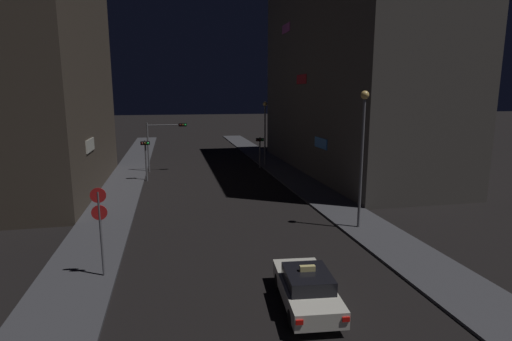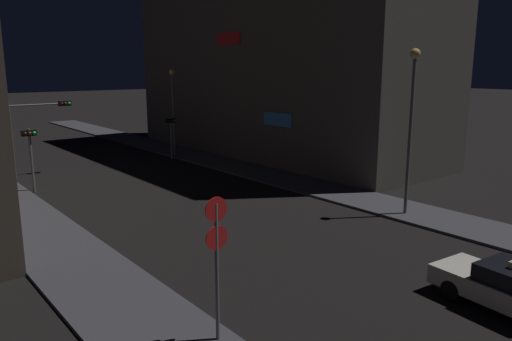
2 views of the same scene
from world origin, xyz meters
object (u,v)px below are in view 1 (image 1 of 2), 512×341
(taxi, at_px, (307,288))
(traffic_light_overhead, at_px, (163,136))
(traffic_light_left_kerb, at_px, (146,152))
(traffic_light_right_kerb, at_px, (260,146))
(sign_pole_left, at_px, (100,222))
(street_lamp_far_block, at_px, (265,124))
(street_lamp_near_block, at_px, (363,140))

(taxi, bearing_deg, traffic_light_overhead, 100.90)
(taxi, bearing_deg, traffic_light_left_kerb, 106.29)
(traffic_light_right_kerb, distance_m, sign_pole_left, 26.90)
(traffic_light_left_kerb, distance_m, street_lamp_far_block, 13.39)
(traffic_light_left_kerb, distance_m, sign_pole_left, 19.71)
(traffic_light_right_kerb, bearing_deg, sign_pole_left, -116.90)
(traffic_light_left_kerb, height_order, sign_pole_left, sign_pole_left)
(traffic_light_right_kerb, bearing_deg, street_lamp_far_block, 50.58)
(traffic_light_right_kerb, height_order, street_lamp_far_block, street_lamp_far_block)
(taxi, height_order, street_lamp_far_block, street_lamp_far_block)
(street_lamp_near_block, bearing_deg, traffic_light_right_kerb, 93.71)
(street_lamp_far_block, bearing_deg, sign_pole_left, -117.43)
(taxi, xyz_separation_m, sign_pole_left, (-7.67, 3.98, 1.75))
(taxi, distance_m, traffic_light_left_kerb, 24.73)
(taxi, distance_m, street_lamp_far_block, 29.61)
(traffic_light_left_kerb, xyz_separation_m, sign_pole_left, (-0.76, -19.69, -0.16))
(taxi, height_order, traffic_light_left_kerb, traffic_light_left_kerb)
(traffic_light_left_kerb, xyz_separation_m, street_lamp_far_block, (12.18, 5.22, 1.92))
(taxi, bearing_deg, street_lamp_far_block, 79.68)
(traffic_light_left_kerb, distance_m, street_lamp_near_block, 20.66)
(taxi, xyz_separation_m, traffic_light_left_kerb, (-6.92, 23.67, 1.91))
(taxi, height_order, traffic_light_right_kerb, traffic_light_right_kerb)
(taxi, xyz_separation_m, street_lamp_far_block, (5.26, 28.89, 3.83))
(traffic_light_overhead, distance_m, street_lamp_far_block, 10.73)
(traffic_light_left_kerb, relative_size, sign_pole_left, 0.96)
(sign_pole_left, bearing_deg, traffic_light_left_kerb, 87.80)
(traffic_light_overhead, height_order, street_lamp_far_block, street_lamp_far_block)
(street_lamp_near_block, distance_m, street_lamp_far_block, 21.31)
(taxi, bearing_deg, sign_pole_left, 152.60)
(taxi, bearing_deg, traffic_light_right_kerb, 80.86)
(traffic_light_right_kerb, xyz_separation_m, street_lamp_far_block, (0.76, 0.93, 2.20))
(traffic_light_left_kerb, relative_size, traffic_light_right_kerb, 1.13)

